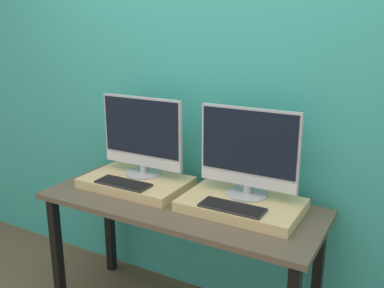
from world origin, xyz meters
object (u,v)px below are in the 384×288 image
Objects in this scene: monitor_left at (142,136)px; keyboard_left at (123,183)px; keyboard_right at (232,207)px; monitor_right at (249,152)px.

monitor_left is 1.65× the size of keyboard_left.
keyboard_left is 1.00× the size of keyboard_right.
keyboard_left is at bearing 180.00° from keyboard_right.
monitor_right is 1.65× the size of keyboard_right.
monitor_left is 0.30m from keyboard_left.
monitor_left and monitor_right have the same top height.
monitor_left is 0.66m from monitor_right.
monitor_left is 0.72m from keyboard_right.
monitor_left reaches higher than keyboard_left.
monitor_right reaches higher than keyboard_right.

